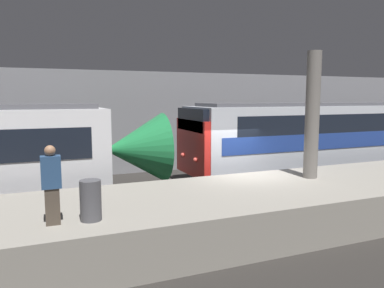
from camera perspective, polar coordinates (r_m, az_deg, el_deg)
ground_plane at (r=13.16m, az=8.03°, el=-9.18°), size 120.00×120.00×0.00m
platform at (r=11.38m, az=13.32°, el=-8.94°), size 40.00×4.04×1.13m
station_rear_barrier at (r=18.94m, az=-2.55°, el=3.44°), size 50.00×0.15×4.92m
support_pillar_near at (r=12.32m, az=17.85°, el=4.17°), size 0.44×0.44×3.97m
person_waiting at (r=7.99m, az=-20.64°, el=-5.63°), size 0.38×0.24×1.61m
trash_bin at (r=8.12m, az=-15.19°, el=-8.28°), size 0.44×0.44×0.85m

